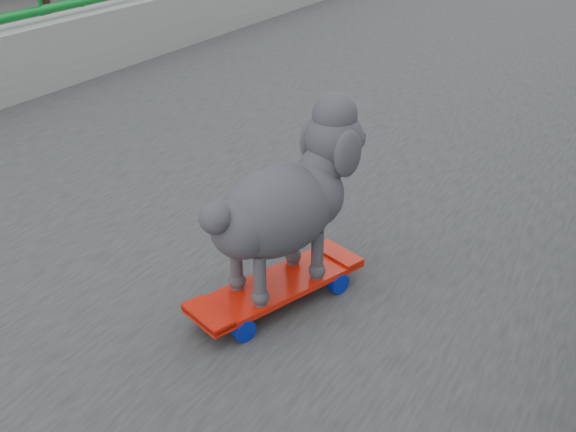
{
  "coord_description": "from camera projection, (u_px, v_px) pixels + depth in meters",
  "views": [
    {
      "loc": [
        1.2,
        -3.44,
        7.96
      ],
      "look_at": [
        0.5,
        -2.23,
        7.22
      ],
      "focal_mm": 42.0,
      "sensor_mm": 36.0,
      "label": 1
    }
  ],
  "objects": [
    {
      "name": "railing",
      "position": [
        421.0,
        23.0,
        3.51
      ],
      "size": [
        3.0,
        24.0,
        1.42
      ],
      "color": "gray",
      "rests_on": "footbridge"
    },
    {
      "name": "car_0",
      "position": [
        293.0,
        203.0,
        16.2
      ],
      "size": [
        1.6,
        3.98,
        1.36
      ],
      "primitive_type": "imported",
      "color": "black",
      "rests_on": "ground"
    },
    {
      "name": "poodle",
      "position": [
        285.0,
        200.0,
        1.54
      ],
      "size": [
        0.29,
        0.46,
        0.4
      ],
      "rotation": [
        0.0,
        0.0,
        -0.34
      ],
      "color": "#322F35",
      "rests_on": "skateboard"
    },
    {
      "name": "footbridge",
      "position": [
        393.0,
        331.0,
        4.44
      ],
      "size": [
        3.0,
        24.0,
        7.0
      ],
      "color": "#2D2D2F",
      "rests_on": "ground"
    },
    {
      "name": "skateboard",
      "position": [
        278.0,
        288.0,
        1.63
      ],
      "size": [
        0.28,
        0.48,
        0.06
      ],
      "rotation": [
        0.0,
        0.0,
        -0.34
      ],
      "color": "red",
      "rests_on": "footbridge"
    }
  ]
}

